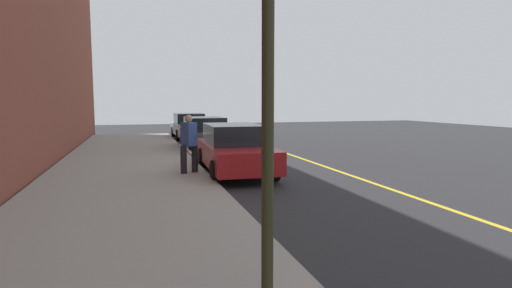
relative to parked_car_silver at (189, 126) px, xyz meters
The scene contains 8 objects.
ground_plane 11.70m from the parked_car_silver, ahead, with size 56.00×56.00×0.00m, color #28282B.
sidewalk 12.18m from the parked_car_silver, 16.23° to the right, with size 28.00×4.60×0.15m, color gray.
lane_stripe_centre 12.10m from the parked_car_silver, 14.88° to the left, with size 28.00×0.14×0.01m, color gold.
snow_bank_curb 7.95m from the parked_car_silver, ahead, with size 5.58×0.56×0.22m, color white.
parked_car_silver is the anchor object (origin of this frame).
parked_car_charcoal 6.32m from the parked_car_silver, ahead, with size 4.36×1.98×1.51m.
parked_car_red 12.39m from the parked_car_silver, ahead, with size 4.78×2.03×1.51m.
pedestrian_blue_coat 12.90m from the parked_car_silver, ahead, with size 0.53×0.53×1.69m.
Camera 1 is at (12.82, -2.96, 2.22)m, focal length 28.16 mm.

